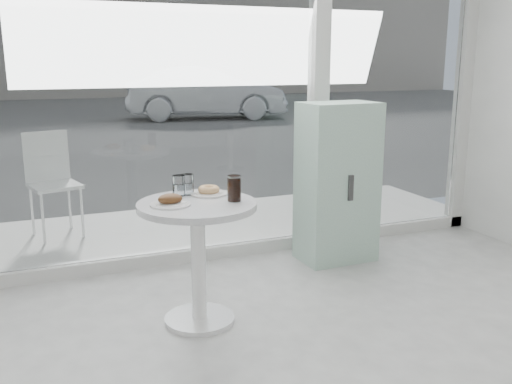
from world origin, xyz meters
name	(u,v)px	position (x,y,z in m)	size (l,w,h in m)	color
storefront	(225,45)	(0.07, 3.00, 1.71)	(5.00, 0.14, 3.00)	silver
main_table	(198,237)	(-0.50, 1.90, 0.55)	(0.72, 0.72, 0.77)	white
patio_deck	(192,228)	(0.00, 3.80, 0.03)	(5.60, 1.60, 0.05)	beige
street	(75,116)	(0.00, 16.00, 0.00)	(40.00, 24.00, 0.00)	#333333
far_building	(48,0)	(0.00, 25.00, 4.00)	(40.00, 2.00, 8.00)	gray
mint_cabinet	(337,183)	(0.87, 2.59, 0.64)	(0.60, 0.42, 1.28)	#85AA9A
patio_chair	(52,177)	(-1.22, 4.03, 0.58)	(0.48, 0.48, 0.93)	white
car_silver	(205,93)	(3.30, 13.88, 0.71)	(1.50, 4.30, 1.42)	#A3A6AB
plate_fritter	(171,201)	(-0.66, 1.89, 0.80)	(0.24, 0.24, 0.07)	white
plate_donut	(209,191)	(-0.37, 2.07, 0.79)	(0.23, 0.23, 0.06)	white
water_tumbler_a	(179,187)	(-0.55, 2.11, 0.83)	(0.08, 0.08, 0.13)	white
water_tumbler_b	(187,185)	(-0.50, 2.12, 0.83)	(0.08, 0.08, 0.13)	white
cola_glass	(234,189)	(-0.28, 1.84, 0.85)	(0.08, 0.08, 0.16)	white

